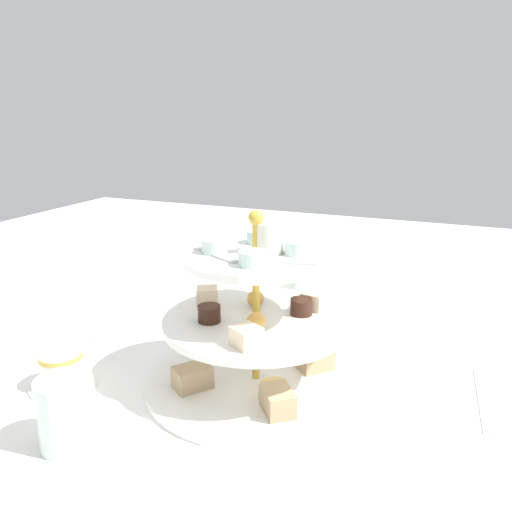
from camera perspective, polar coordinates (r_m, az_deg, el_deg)
ground_plane at (r=0.75m, az=0.00°, el=-13.67°), size 2.40×2.40×0.00m
tiered_serving_stand at (r=0.72m, az=0.04°, el=-8.42°), size 0.31×0.31×0.25m
water_glass_tall_right at (r=0.95m, az=4.50°, el=-3.50°), size 0.07×0.07×0.11m
water_glass_short_left at (r=0.65m, az=-19.81°, el=-15.65°), size 0.06×0.06×0.08m
teacup_with_saucer at (r=0.78m, az=-20.25°, el=-11.56°), size 0.09×0.09×0.05m
butter_knife_left at (r=0.78m, az=23.37°, el=-13.90°), size 0.03×0.17×0.00m
butter_knife_right at (r=0.97m, az=-13.06°, el=-7.06°), size 0.05×0.17×0.00m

